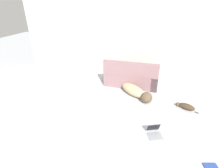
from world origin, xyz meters
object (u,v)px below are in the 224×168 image
at_px(couch, 132,76).
at_px(cat, 186,106).
at_px(dog, 136,92).
at_px(book_blue, 211,167).
at_px(laptop_open, 154,131).

relative_size(couch, cat, 3.02).
height_order(dog, cat, dog).
bearing_deg(book_blue, cat, 101.14).
bearing_deg(laptop_open, book_blue, -53.61).
distance_m(couch, cat, 1.96).
bearing_deg(dog, couch, 148.18).
bearing_deg(laptop_open, dog, 88.99).
bearing_deg(book_blue, laptop_open, 152.55).
bearing_deg(cat, book_blue, 122.76).
bearing_deg(dog, book_blue, -13.40).
bearing_deg(dog, cat, 25.78).
height_order(cat, book_blue, cat).
distance_m(dog, laptop_open, 1.61).
relative_size(dog, cat, 2.14).
height_order(couch, book_blue, couch).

